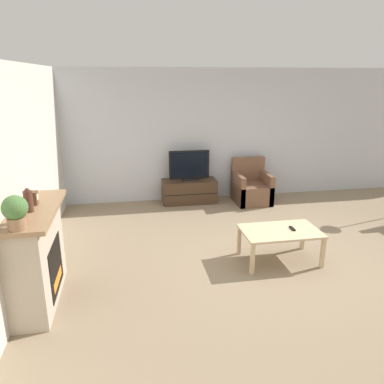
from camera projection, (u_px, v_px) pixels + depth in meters
name	position (u px, v px, depth m)	size (l,w,h in m)	color
ground_plane	(289.00, 256.00, 5.49)	(24.00, 24.00, 0.00)	#89755B
wall_back	(235.00, 135.00, 7.91)	(12.00, 0.06, 2.70)	silver
wall_left	(19.00, 179.00, 4.49)	(0.06, 12.00, 2.70)	beige
fireplace	(37.00, 255.00, 4.26)	(0.51, 1.39, 1.14)	#B7A893
mantel_vase_left	(21.00, 214.00, 3.68)	(0.09, 0.09, 0.21)	#994C3D
mantel_vase_centre_left	(28.00, 201.00, 3.96)	(0.09, 0.09, 0.26)	#512D23
mantel_clock	(34.00, 198.00, 4.21)	(0.08, 0.11, 0.15)	brown
potted_plant	(15.00, 211.00, 3.49)	(0.24, 0.24, 0.33)	#936B4C
tv_stand	(189.00, 191.00, 7.78)	(1.12, 0.47, 0.48)	#422D1E
tv	(189.00, 166.00, 7.62)	(0.83, 0.18, 0.62)	black
armchair	(251.00, 188.00, 7.81)	(0.70, 0.76, 0.90)	brown
coffee_table	(280.00, 234.00, 5.25)	(1.08, 0.68, 0.47)	#CCB289
remote	(292.00, 228.00, 5.26)	(0.04, 0.15, 0.02)	black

